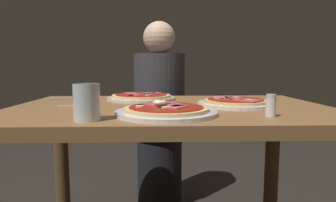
% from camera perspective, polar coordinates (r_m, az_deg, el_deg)
% --- Properties ---
extents(dining_table, '(1.19, 0.77, 0.75)m').
position_cam_1_polar(dining_table, '(1.12, 0.50, -7.21)').
color(dining_table, olive).
rests_on(dining_table, ground).
extents(pizza_foreground, '(0.32, 0.32, 0.05)m').
position_cam_1_polar(pizza_foreground, '(0.89, -0.37, -1.92)').
color(pizza_foreground, white).
rests_on(pizza_foreground, dining_table).
extents(pizza_across_left, '(0.29, 0.29, 0.03)m').
position_cam_1_polar(pizza_across_left, '(1.13, 13.26, -0.29)').
color(pizza_across_left, white).
rests_on(pizza_across_left, dining_table).
extents(pizza_across_right, '(0.31, 0.31, 0.03)m').
position_cam_1_polar(pizza_across_right, '(1.31, -5.31, 0.80)').
color(pizza_across_right, silver).
rests_on(pizza_across_right, dining_table).
extents(water_glass_near, '(0.07, 0.07, 0.10)m').
position_cam_1_polar(water_glass_near, '(0.81, -15.82, -0.66)').
color(water_glass_near, silver).
rests_on(water_glass_near, dining_table).
extents(fork, '(0.16, 0.03, 0.00)m').
position_cam_1_polar(fork, '(1.13, -17.93, -0.87)').
color(fork, silver).
rests_on(fork, dining_table).
extents(knife, '(0.20, 0.04, 0.01)m').
position_cam_1_polar(knife, '(1.40, -18.18, 0.50)').
color(knife, silver).
rests_on(knife, dining_table).
extents(salt_shaker, '(0.03, 0.03, 0.07)m').
position_cam_1_polar(salt_shaker, '(0.90, 19.75, -0.87)').
color(salt_shaker, white).
rests_on(salt_shaker, dining_table).
extents(diner_person, '(0.32, 0.32, 1.18)m').
position_cam_1_polar(diner_person, '(1.84, -1.71, -3.83)').
color(diner_person, black).
rests_on(diner_person, ground).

